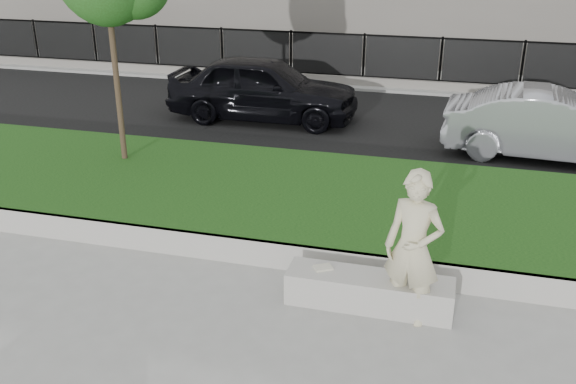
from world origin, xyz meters
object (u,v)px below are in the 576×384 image
(man, at_px, (413,248))
(car_silver, at_px, (552,125))
(book, at_px, (323,268))
(car_dark, at_px, (263,88))
(stone_bench, at_px, (369,291))

(man, height_order, car_silver, man)
(book, xyz_separation_m, car_dark, (-3.14, 7.59, 0.38))
(book, bearing_deg, car_silver, 30.89)
(stone_bench, bearing_deg, book, 175.89)
(book, bearing_deg, stone_bench, -35.44)
(stone_bench, height_order, car_dark, car_dark)
(man, distance_m, car_silver, 6.99)
(man, relative_size, book, 8.59)
(book, height_order, car_silver, car_silver)
(man, xyz_separation_m, car_dark, (-4.27, 7.79, -0.15))
(car_dark, relative_size, car_silver, 1.08)
(stone_bench, bearing_deg, car_dark, 116.18)
(stone_bench, distance_m, car_silver, 7.05)
(stone_bench, height_order, car_silver, car_silver)
(stone_bench, relative_size, car_dark, 0.46)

